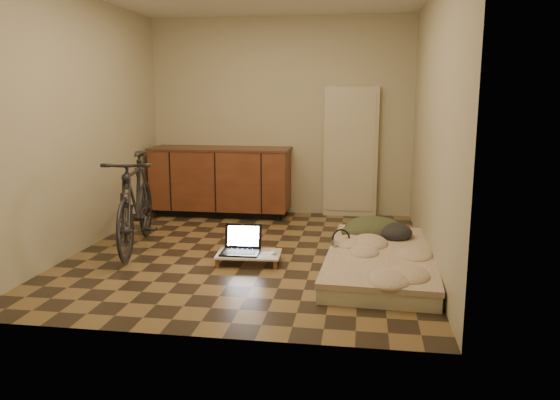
# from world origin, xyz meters

# --- Properties ---
(room_shell) EXTENTS (3.50, 4.00, 2.60)m
(room_shell) POSITION_xyz_m (0.00, 0.00, 1.30)
(room_shell) COLOR brown
(room_shell) RESTS_ON ground
(cabinets) EXTENTS (1.84, 0.62, 0.91)m
(cabinets) POSITION_xyz_m (-0.75, 1.70, 0.47)
(cabinets) COLOR black
(cabinets) RESTS_ON ground
(appliance_panel) EXTENTS (0.70, 0.10, 1.70)m
(appliance_panel) POSITION_xyz_m (0.95, 1.94, 0.85)
(appliance_panel) COLOR beige
(appliance_panel) RESTS_ON ground
(bicycle) EXTENTS (0.84, 1.78, 1.11)m
(bicycle) POSITION_xyz_m (-1.20, -0.05, 0.55)
(bicycle) COLOR black
(bicycle) RESTS_ON ground
(futon) EXTENTS (1.06, 2.05, 0.17)m
(futon) POSITION_xyz_m (1.30, -0.35, 0.09)
(futon) COLOR beige
(futon) RESTS_ON ground
(clothing_pile) EXTENTS (0.66, 0.56, 0.25)m
(clothing_pile) POSITION_xyz_m (1.29, 0.30, 0.30)
(clothing_pile) COLOR #353D23
(clothing_pile) RESTS_ON futon
(headphones) EXTENTS (0.28, 0.27, 0.14)m
(headphones) POSITION_xyz_m (0.92, -0.20, 0.24)
(headphones) COLOR black
(headphones) RESTS_ON futon
(lap_desk) EXTENTS (0.63, 0.43, 0.10)m
(lap_desk) POSITION_xyz_m (0.05, -0.35, 0.09)
(lap_desk) COLOR brown
(lap_desk) RESTS_ON ground
(laptop) EXTENTS (0.37, 0.33, 0.25)m
(laptop) POSITION_xyz_m (-0.02, -0.33, 0.15)
(laptop) COLOR black
(laptop) RESTS_ON lap_desk
(mouse) EXTENTS (0.06, 0.10, 0.03)m
(mouse) POSITION_xyz_m (0.30, -0.35, 0.12)
(mouse) COLOR white
(mouse) RESTS_ON lap_desk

